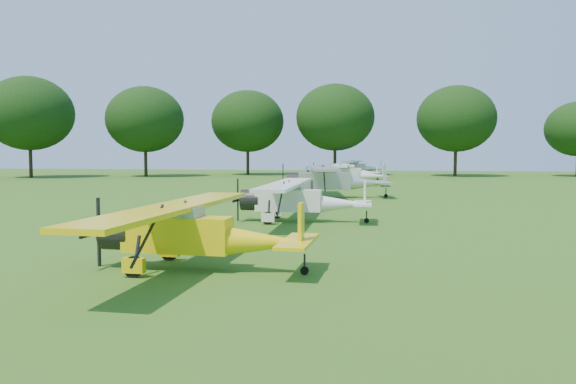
{
  "coord_description": "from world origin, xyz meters",
  "views": [
    {
      "loc": [
        4.96,
        -22.68,
        3.18
      ],
      "look_at": [
        0.6,
        2.35,
        1.4
      ],
      "focal_mm": 35.0,
      "sensor_mm": 36.0,
      "label": 1
    }
  ],
  "objects_px": {
    "aircraft_7": "(357,166)",
    "golf_cart": "(312,173)",
    "aircraft_5": "(347,172)",
    "aircraft_4": "(332,178)",
    "aircraft_3": "(299,197)",
    "aircraft_6": "(353,170)",
    "aircraft_2": "(194,229)"
  },
  "relations": [
    {
      "from": "aircraft_5",
      "to": "aircraft_7",
      "type": "relative_size",
      "value": 1.01
    },
    {
      "from": "aircraft_3",
      "to": "aircraft_7",
      "type": "bearing_deg",
      "value": 88.37
    },
    {
      "from": "aircraft_2",
      "to": "aircraft_4",
      "type": "bearing_deg",
      "value": 88.03
    },
    {
      "from": "aircraft_5",
      "to": "golf_cart",
      "type": "distance_m",
      "value": 18.38
    },
    {
      "from": "aircraft_2",
      "to": "aircraft_6",
      "type": "relative_size",
      "value": 1.04
    },
    {
      "from": "aircraft_4",
      "to": "aircraft_6",
      "type": "height_order",
      "value": "aircraft_4"
    },
    {
      "from": "aircraft_5",
      "to": "aircraft_7",
      "type": "distance_m",
      "value": 25.52
    },
    {
      "from": "aircraft_3",
      "to": "aircraft_7",
      "type": "relative_size",
      "value": 0.89
    },
    {
      "from": "golf_cart",
      "to": "aircraft_4",
      "type": "bearing_deg",
      "value": -100.22
    },
    {
      "from": "aircraft_3",
      "to": "aircraft_4",
      "type": "xyz_separation_m",
      "value": [
        0.23,
        14.14,
        0.25
      ]
    },
    {
      "from": "aircraft_2",
      "to": "golf_cart",
      "type": "relative_size",
      "value": 4.55
    },
    {
      "from": "aircraft_7",
      "to": "golf_cart",
      "type": "height_order",
      "value": "aircraft_7"
    },
    {
      "from": "aircraft_2",
      "to": "golf_cart",
      "type": "height_order",
      "value": "aircraft_2"
    },
    {
      "from": "aircraft_4",
      "to": "golf_cart",
      "type": "relative_size",
      "value": 5.72
    },
    {
      "from": "aircraft_5",
      "to": "aircraft_2",
      "type": "bearing_deg",
      "value": -94.74
    },
    {
      "from": "aircraft_3",
      "to": "golf_cart",
      "type": "height_order",
      "value": "aircraft_3"
    },
    {
      "from": "aircraft_4",
      "to": "aircraft_2",
      "type": "bearing_deg",
      "value": -102.35
    },
    {
      "from": "aircraft_4",
      "to": "aircraft_7",
      "type": "distance_m",
      "value": 39.86
    },
    {
      "from": "aircraft_3",
      "to": "aircraft_5",
      "type": "relative_size",
      "value": 0.88
    },
    {
      "from": "aircraft_3",
      "to": "aircraft_7",
      "type": "distance_m",
      "value": 54.01
    },
    {
      "from": "aircraft_6",
      "to": "aircraft_3",
      "type": "bearing_deg",
      "value": -94.27
    },
    {
      "from": "golf_cart",
      "to": "aircraft_2",
      "type": "bearing_deg",
      "value": -105.94
    },
    {
      "from": "aircraft_6",
      "to": "golf_cart",
      "type": "bearing_deg",
      "value": 137.97
    },
    {
      "from": "aircraft_6",
      "to": "aircraft_7",
      "type": "bearing_deg",
      "value": 86.48
    },
    {
      "from": "aircraft_4",
      "to": "aircraft_6",
      "type": "bearing_deg",
      "value": 81.06
    },
    {
      "from": "aircraft_3",
      "to": "aircraft_2",
      "type": "bearing_deg",
      "value": -97.66
    },
    {
      "from": "aircraft_4",
      "to": "golf_cart",
      "type": "height_order",
      "value": "aircraft_4"
    },
    {
      "from": "aircraft_2",
      "to": "golf_cart",
      "type": "bearing_deg",
      "value": 95.37
    },
    {
      "from": "aircraft_4",
      "to": "aircraft_5",
      "type": "distance_m",
      "value": 14.35
    },
    {
      "from": "aircraft_4",
      "to": "aircraft_3",
      "type": "bearing_deg",
      "value": -100.12
    },
    {
      "from": "aircraft_5",
      "to": "aircraft_6",
      "type": "xyz_separation_m",
      "value": [
        -0.19,
        13.25,
        -0.23
      ]
    },
    {
      "from": "aircraft_5",
      "to": "aircraft_7",
      "type": "bearing_deg",
      "value": 88.09
    }
  ]
}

